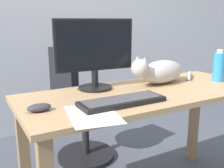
{
  "coord_description": "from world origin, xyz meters",
  "views": [
    {
      "loc": [
        -0.92,
        -1.21,
        1.15
      ],
      "look_at": [
        -0.22,
        0.03,
        0.81
      ],
      "focal_mm": 42.39,
      "sensor_mm": 36.0,
      "label": 1
    }
  ],
  "objects": [
    {
      "name": "computer_mouse",
      "position": [
        -0.64,
        -0.05,
        0.77
      ],
      "size": [
        0.11,
        0.06,
        0.04
      ],
      "primitive_type": "ellipsoid",
      "color": "#333338",
      "rests_on": "desk"
    },
    {
      "name": "paper_sheet",
      "position": [
        -0.45,
        -0.21,
        0.75
      ],
      "size": [
        0.26,
        0.33,
        0.0
      ],
      "primitive_type": "cube",
      "rotation": [
        0.0,
        0.0,
        -0.19
      ],
      "color": "white",
      "rests_on": "desk"
    },
    {
      "name": "back_wall",
      "position": [
        0.0,
        1.5,
        1.3
      ],
      "size": [
        6.0,
        0.04,
        2.6
      ],
      "primitive_type": "cube",
      "color": "silver",
      "rests_on": "ground_plane"
    },
    {
      "name": "cat",
      "position": [
        0.19,
        0.11,
        0.83
      ],
      "size": [
        0.6,
        0.25,
        0.2
      ],
      "color": "#B2ADA8",
      "rests_on": "desk"
    },
    {
      "name": "keyboard",
      "position": [
        -0.26,
        -0.14,
        0.76
      ],
      "size": [
        0.44,
        0.15,
        0.03
      ],
      "color": "black",
      "rests_on": "desk"
    },
    {
      "name": "monitor",
      "position": [
        -0.24,
        0.19,
        0.98
      ],
      "size": [
        0.48,
        0.2,
        0.41
      ],
      "color": "black",
      "rests_on": "desk"
    },
    {
      "name": "office_chair",
      "position": [
        -0.14,
        0.71,
        0.42
      ],
      "size": [
        0.48,
        0.48,
        0.95
      ],
      "color": "black",
      "rests_on": "ground_plane"
    },
    {
      "name": "desk",
      "position": [
        0.0,
        0.0,
        0.63
      ],
      "size": [
        1.48,
        0.6,
        0.75
      ],
      "color": "tan",
      "rests_on": "ground_plane"
    },
    {
      "name": "water_bottle",
      "position": [
        0.58,
        -0.03,
        0.85
      ],
      "size": [
        0.07,
        0.07,
        0.22
      ],
      "color": "#2D8CD1",
      "rests_on": "desk"
    }
  ]
}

